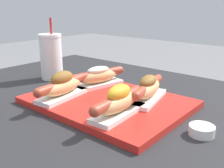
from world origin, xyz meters
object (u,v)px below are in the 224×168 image
(hot_dog_3, at_px, (148,89))
(drink_cup, at_px, (51,57))
(hot_dog_2, at_px, (98,76))
(hot_dog_1, at_px, (119,102))
(sauce_bowl, at_px, (202,130))
(serving_tray, at_px, (108,102))
(hot_dog_0, at_px, (62,86))

(hot_dog_3, xyz_separation_m, drink_cup, (-0.44, 0.01, 0.03))
(hot_dog_2, distance_m, drink_cup, 0.25)
(hot_dog_2, relative_size, drink_cup, 0.89)
(hot_dog_2, bearing_deg, hot_dog_1, -35.47)
(hot_dog_3, height_order, sauce_bowl, hot_dog_3)
(hot_dog_1, xyz_separation_m, hot_dog_2, (-0.20, 0.14, -0.00))
(serving_tray, bearing_deg, hot_dog_0, -144.25)
(hot_dog_1, distance_m, hot_dog_2, 0.25)
(hot_dog_0, relative_size, hot_dog_3, 1.01)
(hot_dog_0, bearing_deg, hot_dog_3, 35.12)
(serving_tray, height_order, drink_cup, drink_cup)
(hot_dog_0, bearing_deg, drink_cup, 148.51)
(hot_dog_0, distance_m, drink_cup, 0.29)
(hot_dog_1, bearing_deg, drink_cup, 162.39)
(drink_cup, bearing_deg, hot_dog_3, -0.91)
(hot_dog_1, relative_size, drink_cup, 0.90)
(hot_dog_0, bearing_deg, serving_tray, 35.75)
(hot_dog_1, bearing_deg, hot_dog_0, -178.04)
(hot_dog_0, xyz_separation_m, hot_dog_3, (0.20, 0.14, -0.00))
(serving_tray, xyz_separation_m, sauce_bowl, (0.28, -0.00, 0.00))
(hot_dog_3, bearing_deg, serving_tray, -145.59)
(hot_dog_0, distance_m, sauce_bowl, 0.40)
(hot_dog_0, xyz_separation_m, drink_cup, (-0.24, 0.15, 0.03))
(hot_dog_2, distance_m, hot_dog_3, 0.20)
(sauce_bowl, height_order, drink_cup, drink_cup)
(sauce_bowl, bearing_deg, serving_tray, 179.13)
(hot_dog_2, bearing_deg, sauce_bowl, -11.40)
(hot_dog_2, relative_size, hot_dog_3, 1.01)
(hot_dog_3, bearing_deg, hot_dog_1, -88.99)
(serving_tray, height_order, hot_dog_0, hot_dog_0)
(hot_dog_0, xyz_separation_m, hot_dog_1, (0.20, 0.01, -0.00))
(hot_dog_2, bearing_deg, serving_tray, -35.23)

